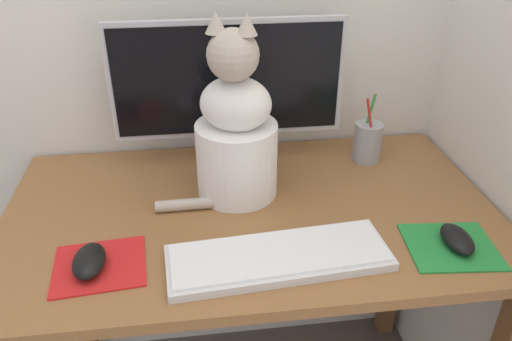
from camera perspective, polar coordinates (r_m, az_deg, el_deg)
name	(u,v)px	position (r m, az deg, el deg)	size (l,w,h in m)	color
desk	(251,251)	(1.21, -0.57, -9.17)	(1.11, 0.64, 0.76)	brown
monitor	(228,88)	(1.24, -3.19, 9.44)	(0.57, 0.17, 0.37)	#B2B2B7
keyboard	(279,257)	(0.98, 2.61, -9.83)	(0.44, 0.18, 0.02)	silver
mousepad_left	(100,266)	(1.02, -17.44, -10.34)	(0.19, 0.17, 0.00)	red
mousepad_right	(451,246)	(1.10, 21.35, -8.08)	(0.19, 0.17, 0.00)	#238438
computer_mouse_left	(89,261)	(1.01, -18.53, -9.77)	(0.06, 0.10, 0.03)	black
computer_mouse_right	(457,239)	(1.09, 22.01, -7.26)	(0.06, 0.10, 0.03)	black
cat	(236,133)	(1.12, -2.34, 4.35)	(0.31, 0.24, 0.42)	white
pen_cup	(368,141)	(1.34, 12.63, 3.26)	(0.07, 0.07, 0.18)	#99999E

